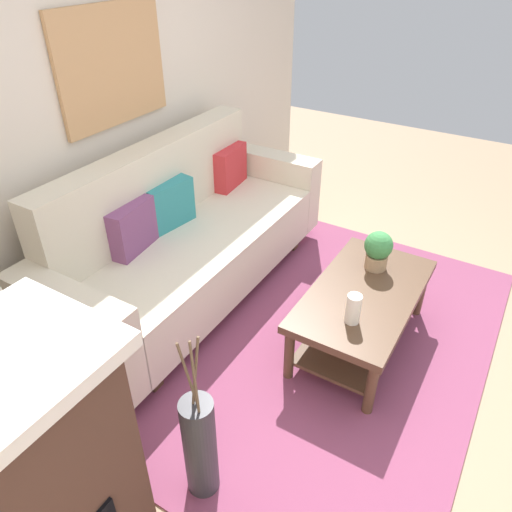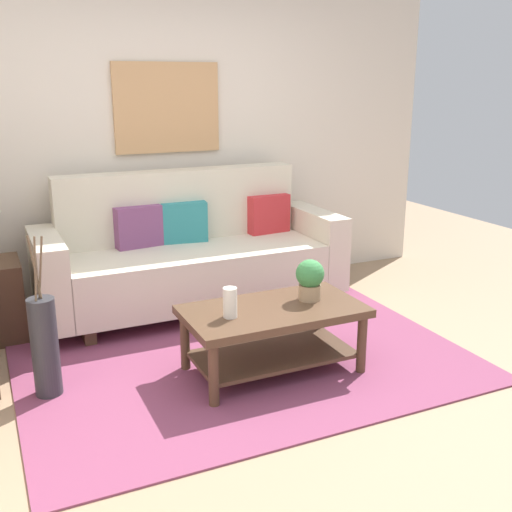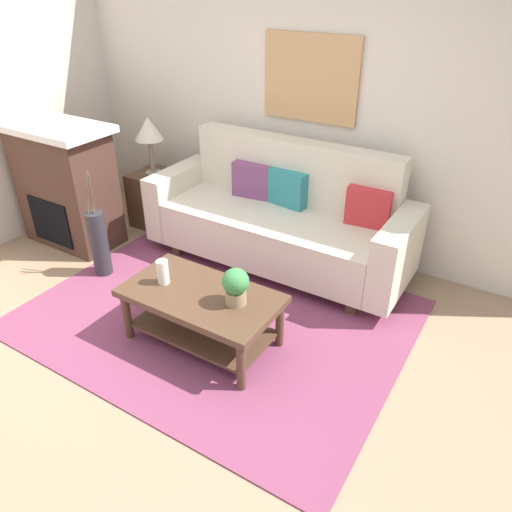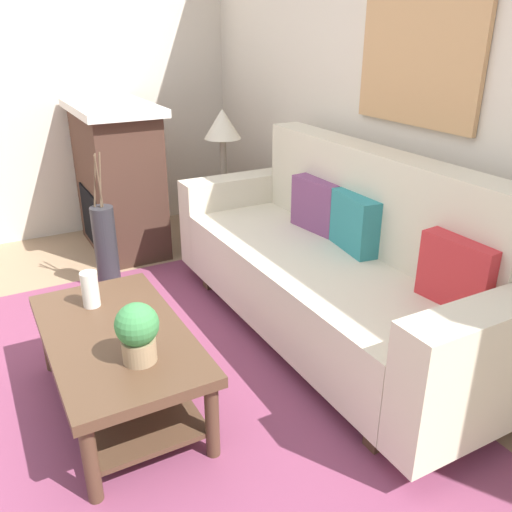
# 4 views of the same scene
# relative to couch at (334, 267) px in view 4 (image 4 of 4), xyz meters

# --- Properties ---
(ground_plane) EXTENTS (8.96, 8.96, 0.00)m
(ground_plane) POSITION_rel_couch_xyz_m (-0.00, -1.49, -0.43)
(ground_plane) COLOR #9E7F60
(wall_back) EXTENTS (4.96, 0.10, 2.70)m
(wall_back) POSITION_rel_couch_xyz_m (-0.00, 0.54, 0.92)
(wall_back) COLOR beige
(wall_back) RESTS_ON ground_plane
(wall_left) EXTENTS (0.10, 4.97, 2.70)m
(wall_left) POSITION_rel_couch_xyz_m (-2.53, -1.00, 0.92)
(wall_left) COLOR beige
(wall_left) RESTS_ON ground_plane
(area_rug) EXTENTS (2.83, 2.17, 0.01)m
(area_rug) POSITION_rel_couch_xyz_m (-0.00, -0.99, -0.43)
(area_rug) COLOR #843D5B
(area_rug) RESTS_ON ground_plane
(couch) EXTENTS (2.36, 0.84, 1.08)m
(couch) POSITION_rel_couch_xyz_m (0.00, 0.00, 0.00)
(couch) COLOR beige
(couch) RESTS_ON ground_plane
(throw_pillow_plum) EXTENTS (0.37, 0.16, 0.32)m
(throw_pillow_plum) POSITION_rel_couch_xyz_m (-0.37, 0.12, 0.25)
(throw_pillow_plum) COLOR #7A4270
(throw_pillow_plum) RESTS_ON couch
(throw_pillow_teal) EXTENTS (0.37, 0.17, 0.32)m
(throw_pillow_teal) POSITION_rel_couch_xyz_m (0.00, 0.12, 0.25)
(throw_pillow_teal) COLOR teal
(throw_pillow_teal) RESTS_ON couch
(throw_pillow_crimson) EXTENTS (0.37, 0.15, 0.32)m
(throw_pillow_crimson) POSITION_rel_couch_xyz_m (0.74, 0.12, 0.25)
(throw_pillow_crimson) COLOR red
(throw_pillow_crimson) RESTS_ON couch
(coffee_table) EXTENTS (1.10, 0.60, 0.43)m
(coffee_table) POSITION_rel_couch_xyz_m (0.09, -1.28, -0.12)
(coffee_table) COLOR #513826
(coffee_table) RESTS_ON ground_plane
(tabletop_vase) EXTENTS (0.08, 0.08, 0.18)m
(tabletop_vase) POSITION_rel_couch_xyz_m (-0.21, -1.32, 0.09)
(tabletop_vase) COLOR white
(tabletop_vase) RESTS_ON coffee_table
(potted_plant_tabletop) EXTENTS (0.18, 0.18, 0.26)m
(potted_plant_tabletop) POSITION_rel_couch_xyz_m (0.36, -1.25, 0.14)
(potted_plant_tabletop) COLOR tan
(potted_plant_tabletop) RESTS_ON coffee_table
(side_table) EXTENTS (0.44, 0.44, 0.56)m
(side_table) POSITION_rel_couch_xyz_m (-1.48, 0.01, -0.15)
(side_table) COLOR #513826
(side_table) RESTS_ON ground_plane
(table_lamp) EXTENTS (0.28, 0.28, 0.57)m
(table_lamp) POSITION_rel_couch_xyz_m (-1.48, 0.01, 0.56)
(table_lamp) COLOR gray
(table_lamp) RESTS_ON side_table
(fireplace) EXTENTS (1.02, 0.58, 1.16)m
(fireplace) POSITION_rel_couch_xyz_m (-1.93, -0.70, 0.15)
(fireplace) COLOR #472D23
(fireplace) RESTS_ON ground_plane
(floor_vase) EXTENTS (0.15, 0.15, 0.60)m
(floor_vase) POSITION_rel_couch_xyz_m (-1.22, -1.01, -0.13)
(floor_vase) COLOR #2D2D33
(floor_vase) RESTS_ON ground_plane
(floor_vase_branch_a) EXTENTS (0.05, 0.04, 0.36)m
(floor_vase_branch_a) POSITION_rel_couch_xyz_m (-1.20, -1.01, 0.35)
(floor_vase_branch_a) COLOR brown
(floor_vase_branch_a) RESTS_ON floor_vase
(floor_vase_branch_b) EXTENTS (0.05, 0.05, 0.36)m
(floor_vase_branch_b) POSITION_rel_couch_xyz_m (-1.23, -0.99, 0.35)
(floor_vase_branch_b) COLOR brown
(floor_vase_branch_b) RESTS_ON floor_vase
(floor_vase_branch_c) EXTENTS (0.04, 0.05, 0.36)m
(floor_vase_branch_c) POSITION_rel_couch_xyz_m (-1.23, -1.03, 0.35)
(floor_vase_branch_c) COLOR brown
(floor_vase_branch_c) RESTS_ON floor_vase
(framed_painting) EXTENTS (0.87, 0.03, 0.71)m
(framed_painting) POSITION_rel_couch_xyz_m (-0.00, 0.47, 1.12)
(framed_painting) COLOR tan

